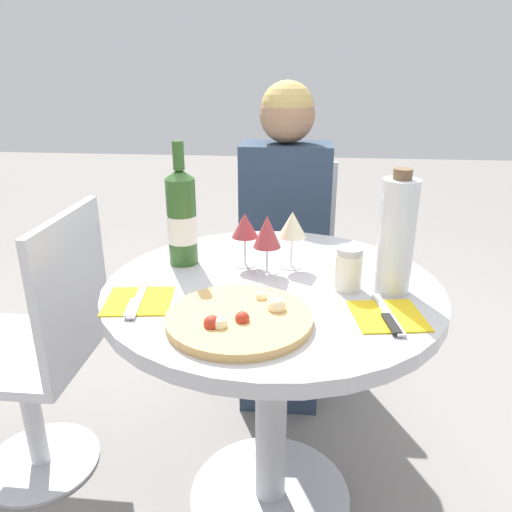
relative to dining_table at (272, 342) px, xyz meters
The scene contains 14 objects.
ground_plane 0.54m from the dining_table, ahead, with size 12.00×12.00×0.00m, color gray.
dining_table is the anchor object (origin of this frame).
chair_behind_diner 0.80m from the dining_table, 90.11° to the left, with size 0.41×0.41×0.86m.
seated_diner 0.65m from the dining_table, 90.14° to the left, with size 0.34×0.43×1.18m.
chair_empty_side 0.71m from the dining_table, behind, with size 0.41×0.41×0.86m.
pizza_large 0.29m from the dining_table, 104.80° to the right, with size 0.31×0.31×0.05m.
wine_bottle 0.41m from the dining_table, 155.20° to the left, with size 0.08×0.08×0.33m.
tall_carafe 0.42m from the dining_table, ahead, with size 0.09×0.09×0.30m.
sugar_shaker 0.29m from the dining_table, ahead, with size 0.07×0.07×0.11m.
wine_glass_center 0.29m from the dining_table, 106.12° to the left, with size 0.07×0.07×0.16m.
wine_glass_back_left 0.31m from the dining_table, 125.87° to the left, with size 0.07×0.07×0.15m.
wine_glass_back_right 0.31m from the dining_table, 69.94° to the left, with size 0.08×0.08×0.16m.
place_setting_left 0.38m from the dining_table, 155.81° to the right, with size 0.17×0.19×0.01m.
place_setting_right 0.35m from the dining_table, 30.54° to the right, with size 0.17×0.19×0.01m.
Camera 1 is at (0.07, -1.15, 1.23)m, focal length 35.00 mm.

